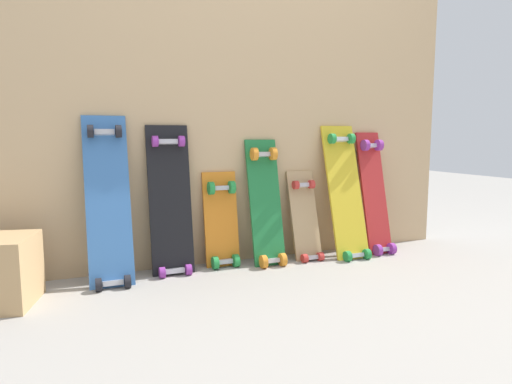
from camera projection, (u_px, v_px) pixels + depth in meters
The scene contains 9 objects.
ground_plane at pixel (251, 261), 2.55m from camera, with size 12.00×12.00×0.00m, color #9E9991.
plywood_wall_panel at pixel (247, 109), 2.51m from camera, with size 2.67×0.04×1.74m, color tan.
skateboard_blue at pixel (108, 207), 2.14m from camera, with size 0.21×0.29×0.89m.
skateboard_black at pixel (171, 206), 2.31m from camera, with size 0.22×0.20×0.84m.
skateboard_orange at pixel (222, 225), 2.44m from camera, with size 0.19×0.16×0.58m.
skateboard_green at pixel (266, 207), 2.49m from camera, with size 0.19×0.24×0.76m.
skateboard_natural at pixel (305, 221), 2.60m from camera, with size 0.17×0.22×0.59m.
skateboard_yellow at pixel (346, 197), 2.64m from camera, with size 0.22×0.30×0.85m.
skateboard_red at pixel (375, 197), 2.74m from camera, with size 0.16×0.26×0.81m.
Camera 1 is at (-0.90, -2.31, 0.71)m, focal length 30.98 mm.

